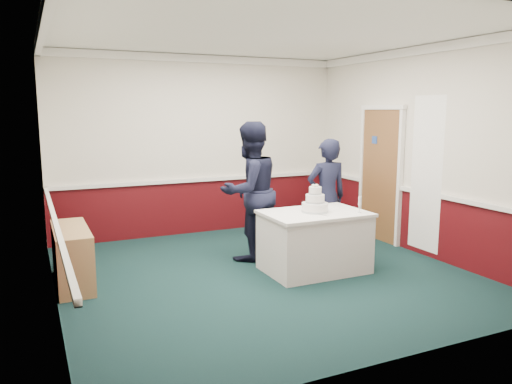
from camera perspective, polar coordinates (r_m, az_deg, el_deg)
name	(u,v)px	position (r m, az deg, el deg)	size (l,w,h in m)	color
ground	(264,274)	(6.55, 0.94, -9.31)	(5.00, 5.00, 0.00)	#132F2F
room_shell	(250,120)	(6.80, -0.67, 8.25)	(5.00, 5.00, 3.00)	silver
sideboard	(72,256)	(6.47, -20.25, -6.90)	(0.41, 1.20, 0.70)	tan
cake_table	(314,241)	(6.60, 6.67, -5.58)	(1.32, 0.92, 0.79)	white
wedding_cake	(315,204)	(6.49, 6.76, -1.32)	(0.35, 0.35, 0.36)	white
cake_knife	(321,215)	(6.33, 7.45, -2.60)	(0.01, 0.22, 0.01)	silver
champagne_flute	(360,202)	(6.54, 11.79, -1.14)	(0.05, 0.05, 0.21)	silver
person_man	(250,191)	(6.99, -0.71, 0.08)	(0.94, 0.74, 1.94)	black
person_woman	(327,197)	(7.32, 8.07, -0.56)	(0.62, 0.41, 1.70)	black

